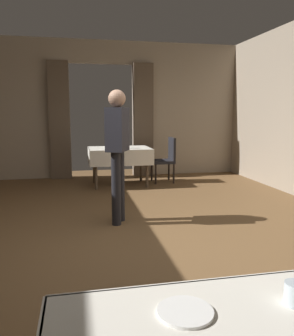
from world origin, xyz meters
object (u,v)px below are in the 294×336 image
(plate_near_c, at_px, (185,312))
(glass_mid_b, at_px, (113,146))
(person_waiter_by_doorway, at_px, (118,145))
(flower_vase_mid, at_px, (128,143))
(chair_mid_right, at_px, (166,158))
(dining_table_mid, at_px, (120,153))
(glass_mid_c, at_px, (107,144))

(plate_near_c, distance_m, glass_mid_b, 5.65)
(person_waiter_by_doorway, bearing_deg, flower_vase_mid, 78.33)
(chair_mid_right, xyz_separation_m, plate_near_c, (-1.48, -5.83, 0.24))
(dining_table_mid, xyz_separation_m, flower_vase_mid, (0.14, -0.17, 0.22))
(glass_mid_b, bearing_deg, flower_vase_mid, -19.35)
(dining_table_mid, relative_size, plate_near_c, 6.21)
(plate_near_c, relative_size, glass_mid_b, 2.27)
(chair_mid_right, distance_m, person_waiter_by_doorway, 2.87)
(plate_near_c, xyz_separation_m, person_waiter_by_doorway, (0.16, 3.32, 0.27))
(dining_table_mid, xyz_separation_m, plate_near_c, (-0.48, -5.71, 0.11))
(plate_near_c, bearing_deg, glass_mid_b, 86.39)
(dining_table_mid, height_order, flower_vase_mid, flower_vase_mid)
(glass_mid_b, xyz_separation_m, glass_mid_c, (-0.10, 0.33, 0.00))
(chair_mid_right, bearing_deg, plate_near_c, -104.22)
(dining_table_mid, distance_m, person_waiter_by_doorway, 2.44)
(chair_mid_right, height_order, glass_mid_c, chair_mid_right)
(dining_table_mid, xyz_separation_m, glass_mid_c, (-0.23, 0.26, 0.16))
(chair_mid_right, distance_m, glass_mid_c, 1.26)
(dining_table_mid, distance_m, chair_mid_right, 1.01)
(chair_mid_right, bearing_deg, dining_table_mid, -173.42)
(plate_near_c, distance_m, flower_vase_mid, 5.58)
(chair_mid_right, xyz_separation_m, glass_mid_b, (-1.12, -0.19, 0.28))
(dining_table_mid, bearing_deg, glass_mid_b, -149.32)
(glass_mid_b, bearing_deg, person_waiter_by_doorway, -94.72)
(plate_near_c, height_order, flower_vase_mid, flower_vase_mid)
(plate_near_c, height_order, person_waiter_by_doorway, person_waiter_by_doorway)
(dining_table_mid, xyz_separation_m, glass_mid_b, (-0.13, -0.08, 0.15))
(plate_near_c, bearing_deg, flower_vase_mid, 83.58)
(glass_mid_c, height_order, person_waiter_by_doorway, person_waiter_by_doorway)
(plate_near_c, relative_size, flower_vase_mid, 0.95)
(dining_table_mid, height_order, glass_mid_c, glass_mid_c)
(glass_mid_c, bearing_deg, chair_mid_right, -6.69)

